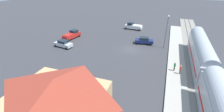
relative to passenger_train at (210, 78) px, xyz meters
The scene contains 12 objects.
ground_plane 18.51m from the passenger_train, 40.06° to the right, with size 200.00×200.00×0.00m, color #38383D.
railway_track 12.09m from the passenger_train, 90.01° to the right, with size 4.80×70.00×0.30m.
platform 12.72m from the passenger_train, 71.24° to the right, with size 3.20×46.00×0.30m.
passenger_train is the anchor object (origin of this frame).
station_building 20.70m from the passenger_train, 29.61° to the left, with size 11.71×9.78×5.28m.
pedestrian_on_platform 6.74m from the passenger_train, 47.17° to the right, with size 0.36×0.36×1.71m.
pedestrian_waiting_far 5.58m from the passenger_train, 48.80° to the right, with size 0.36×0.36×1.71m.
pickup_white 32.35m from the passenger_train, 58.15° to the right, with size 5.56×2.86×2.14m.
sedan_silver 30.94m from the passenger_train, 14.63° to the right, with size 4.72×2.75×1.74m.
sedan_navy 20.33m from the passenger_train, 54.45° to the right, with size 4.74×2.82×1.74m.
pickup_red 34.13m from the passenger_train, 23.81° to the right, with size 2.94×5.67×2.14m.
light_pole_near_platform 16.86m from the passenger_train, 66.03° to the right, with size 0.44×0.44×7.87m.
Camera 1 is at (-7.17, 33.83, 15.73)m, focal length 25.65 mm.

